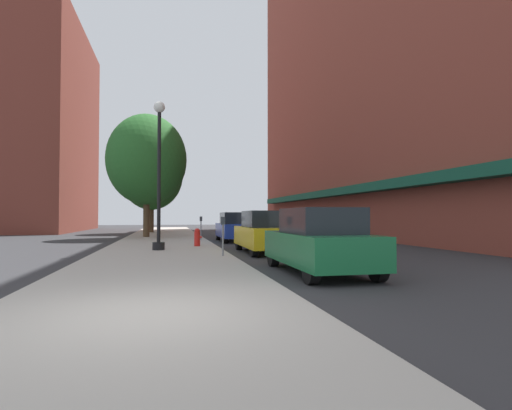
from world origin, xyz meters
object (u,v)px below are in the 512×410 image
(car_yellow, at_px, (265,232))
(car_blue, at_px, (235,227))
(tree_mid, at_px, (152,174))
(lamppost, at_px, (159,172))
(parking_meter_near, at_px, (223,231))
(fire_hydrant, at_px, (197,237))
(tree_near, at_px, (147,160))
(parking_meter_far, at_px, (201,225))
(car_green, at_px, (319,242))

(car_yellow, relative_size, car_blue, 1.00)
(tree_mid, distance_m, car_blue, 13.59)
(lamppost, distance_m, parking_meter_near, 4.26)
(fire_hydrant, bearing_deg, parking_meter_near, -83.24)
(fire_hydrant, height_order, tree_near, tree_near)
(parking_meter_far, height_order, tree_near, tree_near)
(car_green, distance_m, car_yellow, 5.89)
(tree_near, distance_m, car_green, 18.65)
(car_blue, bearing_deg, car_green, -91.06)
(parking_meter_far, bearing_deg, car_yellow, -75.35)
(tree_mid, height_order, car_green, tree_mid)
(fire_hydrant, bearing_deg, car_blue, 62.42)
(fire_hydrant, xyz_separation_m, parking_meter_far, (0.54, 4.89, 0.43))
(lamppost, bearing_deg, parking_meter_far, 71.73)
(parking_meter_far, distance_m, tree_near, 6.63)
(car_green, bearing_deg, car_yellow, 88.96)
(fire_hydrant, distance_m, car_green, 8.83)
(car_blue, bearing_deg, parking_meter_near, -102.82)
(lamppost, bearing_deg, fire_hydrant, 46.26)
(fire_hydrant, distance_m, parking_meter_near, 4.64)
(tree_near, relative_size, car_green, 1.85)
(tree_mid, bearing_deg, car_yellow, -75.06)
(tree_near, height_order, tree_mid, tree_near)
(car_yellow, bearing_deg, tree_near, 114.28)
(tree_near, height_order, car_green, tree_near)
(car_blue, bearing_deg, tree_near, 139.93)
(parking_meter_near, bearing_deg, tree_mid, 98.52)
(car_green, distance_m, car_blue, 13.24)
(car_blue, bearing_deg, car_yellow, -91.06)
(car_green, bearing_deg, car_blue, 88.96)
(lamppost, xyz_separation_m, tree_near, (-1.02, 10.65, 1.90))
(tree_mid, xyz_separation_m, car_yellow, (5.14, -19.25, -4.11))
(car_yellow, bearing_deg, parking_meter_far, 104.86)
(parking_meter_near, bearing_deg, lamppost, 127.05)
(fire_hydrant, relative_size, parking_meter_near, 0.60)
(lamppost, height_order, car_yellow, lamppost)
(parking_meter_near, relative_size, car_green, 0.30)
(parking_meter_far, distance_m, car_yellow, 7.71)
(tree_mid, bearing_deg, car_blue, -66.65)
(tree_near, relative_size, car_blue, 1.85)
(fire_hydrant, bearing_deg, lamppost, -133.74)
(lamppost, height_order, tree_mid, tree_mid)
(fire_hydrant, relative_size, car_yellow, 0.18)
(tree_near, distance_m, tree_mid, 7.73)
(car_blue, bearing_deg, lamppost, -123.54)
(lamppost, relative_size, car_green, 1.37)
(parking_meter_near, relative_size, tree_near, 0.17)
(fire_hydrant, bearing_deg, tree_near, 106.50)
(parking_meter_near, distance_m, parking_meter_far, 9.47)
(parking_meter_far, xyz_separation_m, car_green, (1.95, -13.35, -0.14))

